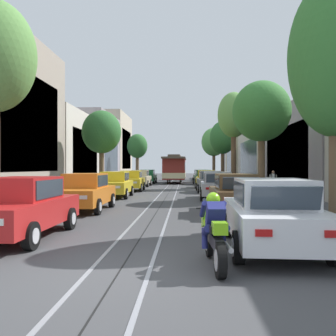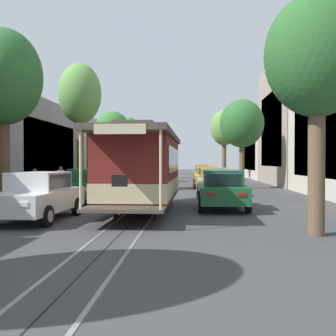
{
  "view_description": "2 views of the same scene",
  "coord_description": "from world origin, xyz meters",
  "px_view_note": "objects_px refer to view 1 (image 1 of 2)",
  "views": [
    {
      "loc": [
        1.15,
        -6.08,
        1.83
      ],
      "look_at": [
        -0.49,
        29.1,
        1.78
      ],
      "focal_mm": 37.97,
      "sensor_mm": 36.0,
      "label": 1
    },
    {
      "loc": [
        -1.87,
        51.43,
        1.91
      ],
      "look_at": [
        0.7,
        5.97,
        1.25
      ],
      "focal_mm": 43.21,
      "sensor_mm": 36.0,
      "label": 2
    }
  ],
  "objects_px": {
    "parked_car_yellow_fourth_left": "(131,181)",
    "pedestrian_on_right_pavement": "(273,180)",
    "parked_car_yellow_mid_left": "(115,184)",
    "parked_car_grey_fourth_right": "(210,181)",
    "parked_car_red_near_left": "(21,207)",
    "street_tree_kerb_left_mid": "(137,147)",
    "pedestrian_on_left_pavement": "(233,177)",
    "parked_car_beige_fifth_left": "(140,178)",
    "parked_car_yellow_fifth_right": "(206,179)",
    "street_tree_kerb_right_near": "(335,58)",
    "parked_car_silver_mid_right": "(217,185)",
    "street_tree_kerb_left_second": "(102,133)",
    "motorcycle_with_rider": "(214,232)",
    "parked_car_brown_second_right": "(235,193)",
    "street_tree_kerb_right_mid": "(234,116)",
    "street_tree_kerb_right_fourth": "(223,138)",
    "street_tree_kerb_right_far": "(214,142)",
    "street_tree_kerb_right_second": "(261,112)",
    "parked_car_white_far_right": "(201,176)",
    "parked_car_white_near_right": "(272,214)",
    "parked_car_green_sixth_left": "(147,176)",
    "cable_car_trolley": "(175,169)",
    "parked_car_orange_second_left": "(85,192)",
    "parked_car_green_sixth_right": "(203,177)"
  },
  "relations": [
    {
      "from": "parked_car_beige_fifth_left",
      "to": "street_tree_kerb_right_second",
      "type": "relative_size",
      "value": 0.66
    },
    {
      "from": "parked_car_yellow_mid_left",
      "to": "street_tree_kerb_right_fourth",
      "type": "bearing_deg",
      "value": 66.39
    },
    {
      "from": "parked_car_yellow_mid_left",
      "to": "pedestrian_on_left_pavement",
      "type": "height_order",
      "value": "parked_car_yellow_mid_left"
    },
    {
      "from": "parked_car_red_near_left",
      "to": "parked_car_yellow_mid_left",
      "type": "distance_m",
      "value": 12.57
    },
    {
      "from": "street_tree_kerb_left_mid",
      "to": "street_tree_kerb_right_far",
      "type": "height_order",
      "value": "street_tree_kerb_right_far"
    },
    {
      "from": "parked_car_silver_mid_right",
      "to": "street_tree_kerb_right_second",
      "type": "relative_size",
      "value": 0.66
    },
    {
      "from": "parked_car_red_near_left",
      "to": "street_tree_kerb_right_near",
      "type": "bearing_deg",
      "value": 7.39
    },
    {
      "from": "motorcycle_with_rider",
      "to": "street_tree_kerb_left_mid",
      "type": "bearing_deg",
      "value": 99.62
    },
    {
      "from": "parked_car_yellow_mid_left",
      "to": "motorcycle_with_rider",
      "type": "distance_m",
      "value": 15.82
    },
    {
      "from": "street_tree_kerb_right_mid",
      "to": "street_tree_kerb_right_fourth",
      "type": "xyz_separation_m",
      "value": [
        0.18,
        10.51,
        -1.05
      ]
    },
    {
      "from": "street_tree_kerb_left_second",
      "to": "street_tree_kerb_right_mid",
      "type": "xyz_separation_m",
      "value": [
        10.97,
        2.93,
        1.67
      ]
    },
    {
      "from": "parked_car_brown_second_right",
      "to": "parked_car_silver_mid_right",
      "type": "distance_m",
      "value": 6.18
    },
    {
      "from": "parked_car_silver_mid_right",
      "to": "street_tree_kerb_left_mid",
      "type": "height_order",
      "value": "street_tree_kerb_left_mid"
    },
    {
      "from": "pedestrian_on_right_pavement",
      "to": "parked_car_yellow_fifth_right",
      "type": "bearing_deg",
      "value": 138.17
    },
    {
      "from": "parked_car_green_sixth_left",
      "to": "motorcycle_with_rider",
      "type": "bearing_deg",
      "value": -81.97
    },
    {
      "from": "street_tree_kerb_right_far",
      "to": "cable_car_trolley",
      "type": "bearing_deg",
      "value": -115.3
    },
    {
      "from": "parked_car_white_near_right",
      "to": "street_tree_kerb_right_mid",
      "type": "height_order",
      "value": "street_tree_kerb_right_mid"
    },
    {
      "from": "parked_car_red_near_left",
      "to": "parked_car_orange_second_left",
      "type": "relative_size",
      "value": 1.0
    },
    {
      "from": "parked_car_silver_mid_right",
      "to": "parked_car_yellow_fifth_right",
      "type": "xyz_separation_m",
      "value": [
        0.08,
        11.39,
        0.0
      ]
    },
    {
      "from": "parked_car_grey_fourth_right",
      "to": "street_tree_kerb_left_mid",
      "type": "distance_m",
      "value": 22.15
    },
    {
      "from": "parked_car_yellow_fourth_left",
      "to": "pedestrian_on_right_pavement",
      "type": "distance_m",
      "value": 11.01
    },
    {
      "from": "parked_car_silver_mid_right",
      "to": "motorcycle_with_rider",
      "type": "distance_m",
      "value": 14.0
    },
    {
      "from": "parked_car_red_near_left",
      "to": "parked_car_silver_mid_right",
      "type": "xyz_separation_m",
      "value": [
        6.14,
        11.45,
        0.0
      ]
    },
    {
      "from": "street_tree_kerb_left_mid",
      "to": "parked_car_yellow_mid_left",
      "type": "bearing_deg",
      "value": -85.53
    },
    {
      "from": "street_tree_kerb_left_mid",
      "to": "parked_car_grey_fourth_right",
      "type": "bearing_deg",
      "value": -68.01
    },
    {
      "from": "parked_car_yellow_fourth_left",
      "to": "parked_car_white_near_right",
      "type": "xyz_separation_m",
      "value": [
        6.16,
        -19.68,
        0.0
      ]
    },
    {
      "from": "cable_car_trolley",
      "to": "parked_car_white_near_right",
      "type": "bearing_deg",
      "value": -84.75
    },
    {
      "from": "street_tree_kerb_right_second",
      "to": "cable_car_trolley",
      "type": "distance_m",
      "value": 22.62
    },
    {
      "from": "parked_car_brown_second_right",
      "to": "parked_car_grey_fourth_right",
      "type": "height_order",
      "value": "same"
    },
    {
      "from": "parked_car_yellow_mid_left",
      "to": "street_tree_kerb_left_mid",
      "type": "bearing_deg",
      "value": 94.47
    },
    {
      "from": "parked_car_beige_fifth_left",
      "to": "parked_car_yellow_fifth_right",
      "type": "xyz_separation_m",
      "value": [
        6.28,
        -2.48,
        0.0
      ]
    },
    {
      "from": "parked_car_yellow_fourth_left",
      "to": "parked_car_grey_fourth_right",
      "type": "xyz_separation_m",
      "value": [
        6.1,
        -1.11,
        0.0
      ]
    },
    {
      "from": "parked_car_yellow_mid_left",
      "to": "parked_car_grey_fourth_right",
      "type": "distance_m",
      "value": 7.94
    },
    {
      "from": "parked_car_yellow_fourth_left",
      "to": "parked_car_white_near_right",
      "type": "distance_m",
      "value": 20.62
    },
    {
      "from": "parked_car_silver_mid_right",
      "to": "street_tree_kerb_left_second",
      "type": "relative_size",
      "value": 0.69
    },
    {
      "from": "street_tree_kerb_left_mid",
      "to": "street_tree_kerb_right_second",
      "type": "xyz_separation_m",
      "value": [
        10.57,
        -26.79,
        0.35
      ]
    },
    {
      "from": "parked_car_silver_mid_right",
      "to": "motorcycle_with_rider",
      "type": "bearing_deg",
      "value": -95.4
    },
    {
      "from": "street_tree_kerb_right_far",
      "to": "parked_car_green_sixth_right",
      "type": "bearing_deg",
      "value": -99.04
    },
    {
      "from": "parked_car_brown_second_right",
      "to": "street_tree_kerb_right_near",
      "type": "relative_size",
      "value": 0.6
    },
    {
      "from": "parked_car_orange_second_left",
      "to": "pedestrian_on_left_pavement",
      "type": "bearing_deg",
      "value": 67.34
    },
    {
      "from": "pedestrian_on_left_pavement",
      "to": "pedestrian_on_right_pavement",
      "type": "relative_size",
      "value": 0.99
    },
    {
      "from": "street_tree_kerb_right_near",
      "to": "parked_car_grey_fourth_right",
      "type": "bearing_deg",
      "value": 98.1
    },
    {
      "from": "parked_car_grey_fourth_right",
      "to": "street_tree_kerb_right_far",
      "type": "xyz_separation_m",
      "value": [
        2.49,
        26.86,
        4.82
      ]
    },
    {
      "from": "parked_car_red_near_left",
      "to": "parked_car_brown_second_right",
      "type": "height_order",
      "value": "same"
    },
    {
      "from": "street_tree_kerb_left_second",
      "to": "pedestrian_on_left_pavement",
      "type": "distance_m",
      "value": 15.14
    },
    {
      "from": "street_tree_kerb_right_near",
      "to": "street_tree_kerb_right_far",
      "type": "xyz_separation_m",
      "value": [
        0.15,
        43.29,
        0.71
      ]
    },
    {
      "from": "parked_car_red_near_left",
      "to": "parked_car_white_far_right",
      "type": "xyz_separation_m",
      "value": [
        6.29,
        35.41,
        0.0
      ]
    },
    {
      "from": "parked_car_white_near_right",
      "to": "cable_car_trolley",
      "type": "height_order",
      "value": "cable_car_trolley"
    },
    {
      "from": "parked_car_white_far_right",
      "to": "street_tree_kerb_right_fourth",
      "type": "relative_size",
      "value": 0.61
    },
    {
      "from": "parked_car_brown_second_right",
      "to": "street_tree_kerb_left_second",
      "type": "height_order",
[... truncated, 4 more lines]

